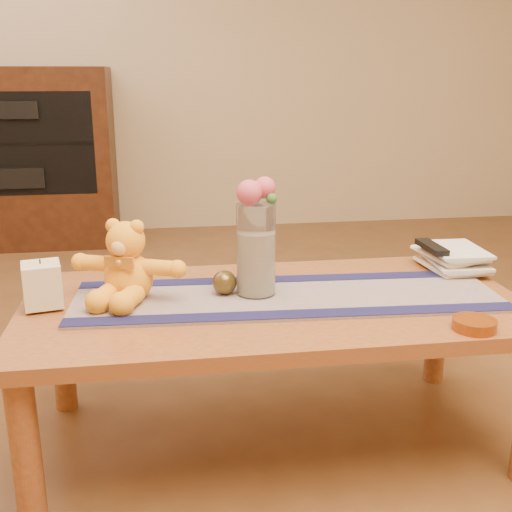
{
  "coord_description": "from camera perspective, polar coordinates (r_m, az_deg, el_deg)",
  "views": [
    {
      "loc": [
        -0.3,
        -1.63,
        1.06
      ],
      "look_at": [
        -0.05,
        0.0,
        0.58
      ],
      "focal_mm": 43.78,
      "sensor_mm": 36.0,
      "label": 1
    }
  ],
  "objects": [
    {
      "name": "floor",
      "position": [
        1.97,
        1.5,
        -16.36
      ],
      "size": [
        5.5,
        5.5,
        0.0
      ],
      "primitive_type": "plane",
      "color": "#553318",
      "rests_on": "ground"
    },
    {
      "name": "wall_back",
      "position": [
        4.4,
        -5.03,
        20.07
      ],
      "size": [
        5.5,
        0.0,
        5.5
      ],
      "primitive_type": "plane",
      "rotation": [
        1.57,
        0.0,
        0.0
      ],
      "color": "tan",
      "rests_on": "floor"
    },
    {
      "name": "coffee_table_top",
      "position": [
        1.77,
        1.6,
        -4.59
      ],
      "size": [
        1.4,
        0.7,
        0.04
      ],
      "primitive_type": "cube",
      "color": "brown",
      "rests_on": "floor"
    },
    {
      "name": "table_leg_fl",
      "position": [
        1.63,
        -20.27,
        -16.63
      ],
      "size": [
        0.07,
        0.07,
        0.41
      ],
      "primitive_type": "cylinder",
      "color": "brown",
      "rests_on": "floor"
    },
    {
      "name": "table_leg_bl",
      "position": [
        2.13,
        -17.3,
        -8.2
      ],
      "size": [
        0.07,
        0.07,
        0.41
      ],
      "primitive_type": "cylinder",
      "color": "brown",
      "rests_on": "floor"
    },
    {
      "name": "table_leg_br",
      "position": [
        2.3,
        16.22,
        -6.23
      ],
      "size": [
        0.07,
        0.07,
        0.41
      ],
      "primitive_type": "cylinder",
      "color": "brown",
      "rests_on": "floor"
    },
    {
      "name": "persian_runner",
      "position": [
        1.77,
        2.89,
        -3.74
      ],
      "size": [
        1.22,
        0.41,
        0.01
      ],
      "primitive_type": "cube",
      "rotation": [
        0.0,
        0.0,
        -0.05
      ],
      "color": "#1B214C",
      "rests_on": "coffee_table_top"
    },
    {
      "name": "runner_border_near",
      "position": [
        1.64,
        3.64,
        -5.31
      ],
      "size": [
        1.2,
        0.12,
        0.0
      ],
      "primitive_type": "cube",
      "rotation": [
        0.0,
        0.0,
        -0.05
      ],
      "color": "#15143E",
      "rests_on": "persian_runner"
    },
    {
      "name": "runner_border_far",
      "position": [
        1.91,
        2.25,
        -2.11
      ],
      "size": [
        1.2,
        0.12,
        0.0
      ],
      "primitive_type": "cube",
      "rotation": [
        0.0,
        0.0,
        -0.05
      ],
      "color": "#15143E",
      "rests_on": "persian_runner"
    },
    {
      "name": "teddy_bear",
      "position": [
        1.76,
        -11.65,
        -0.46
      ],
      "size": [
        0.39,
        0.36,
        0.21
      ],
      "primitive_type": null,
      "rotation": [
        0.0,
        0.0,
        -0.38
      ],
      "color": "#FFA420",
      "rests_on": "persian_runner"
    },
    {
      "name": "pillar_candle",
      "position": [
        1.78,
        -18.94,
        -2.49
      ],
      "size": [
        0.12,
        0.12,
        0.12
      ],
      "primitive_type": "cube",
      "rotation": [
        0.0,
        0.0,
        0.21
      ],
      "color": "beige",
      "rests_on": "persian_runner"
    },
    {
      "name": "candle_wick",
      "position": [
        1.76,
        -19.13,
        -0.47
      ],
      "size": [
        0.0,
        0.0,
        0.01
      ],
      "primitive_type": "cylinder",
      "rotation": [
        0.0,
        0.0,
        0.21
      ],
      "color": "black",
      "rests_on": "pillar_candle"
    },
    {
      "name": "glass_vase",
      "position": [
        1.75,
        -0.0,
        0.57
      ],
      "size": [
        0.11,
        0.11,
        0.26
      ],
      "primitive_type": "cylinder",
      "color": "silver",
      "rests_on": "persian_runner"
    },
    {
      "name": "potpourri_fill",
      "position": [
        1.76,
        -0.0,
        -0.65
      ],
      "size": [
        0.09,
        0.09,
        0.18
      ],
      "primitive_type": "cylinder",
      "color": "beige",
      "rests_on": "glass_vase"
    },
    {
      "name": "rose_left",
      "position": [
        1.7,
        -0.62,
        5.82
      ],
      "size": [
        0.07,
        0.07,
        0.07
      ],
      "primitive_type": "sphere",
      "color": "#CC485A",
      "rests_on": "glass_vase"
    },
    {
      "name": "rose_right",
      "position": [
        1.72,
        0.8,
        6.28
      ],
      "size": [
        0.06,
        0.06,
        0.06
      ],
      "primitive_type": "sphere",
      "color": "#CC485A",
      "rests_on": "glass_vase"
    },
    {
      "name": "blue_flower_back",
      "position": [
        1.75,
        0.15,
        5.89
      ],
      "size": [
        0.04,
        0.04,
        0.04
      ],
      "primitive_type": "sphere",
      "color": "#474699",
      "rests_on": "glass_vase"
    },
    {
      "name": "blue_flower_side",
      "position": [
        1.73,
        -1.09,
        5.5
      ],
      "size": [
        0.04,
        0.04,
        0.04
      ],
      "primitive_type": "sphere",
      "color": "#474699",
      "rests_on": "glass_vase"
    },
    {
      "name": "leaf_sprig",
      "position": [
        1.7,
        1.44,
        5.25
      ],
      "size": [
        0.03,
        0.03,
        0.03
      ],
      "primitive_type": "sphere",
      "color": "#33662D",
      "rests_on": "glass_vase"
    },
    {
      "name": "bronze_ball",
      "position": [
        1.77,
        -2.89,
        -2.42
      ],
      "size": [
        0.09,
        0.09,
        0.07
      ],
      "primitive_type": "sphere",
      "rotation": [
        0.0,
        0.0,
        0.39
      ],
      "color": "#503F1A",
      "rests_on": "persian_runner"
    },
    {
      "name": "book_bottom",
      "position": [
        2.08,
        15.48,
        -1.1
      ],
      "size": [
        0.18,
        0.23,
        0.02
      ],
      "primitive_type": "imported",
      "rotation": [
        0.0,
        0.0,
        0.07
      ],
      "color": "#FAE5C1",
      "rests_on": "coffee_table_top"
    },
    {
      "name": "book_lower",
      "position": [
        2.07,
        15.69,
        -0.63
      ],
      "size": [
        0.18,
        0.23,
        0.02
      ],
      "primitive_type": "imported",
      "rotation": [
        0.0,
        0.0,
        -0.07
      ],
      "color": "#FAE5C1",
      "rests_on": "book_bottom"
    },
    {
      "name": "book_upper",
      "position": [
        2.07,
        15.38,
        -0.08
      ],
      "size": [
        0.19,
        0.24,
        0.02
      ],
      "primitive_type": "imported",
      "rotation": [
        0.0,
        0.0,
        0.12
      ],
      "color": "#FAE5C1",
      "rests_on": "book_lower"
    },
    {
      "name": "book_top",
      "position": [
        2.06,
        15.73,
        0.4
      ],
      "size": [
        0.17,
        0.23,
        0.02
      ],
      "primitive_type": "imported",
      "rotation": [
        0.0,
        0.0,
        -0.03
      ],
      "color": "#FAE5C1",
      "rests_on": "book_upper"
    },
    {
      "name": "tv_remote",
      "position": [
        2.05,
        15.76,
        0.8
      ],
      "size": [
        0.05,
        0.16,
        0.02
      ],
      "primitive_type": "cube",
      "rotation": [
        0.0,
        0.0,
        0.02
      ],
      "color": "black",
      "rests_on": "book_top"
    },
    {
      "name": "amber_dish",
      "position": [
        1.65,
        19.32,
        -5.92
      ],
      "size": [
        0.14,
        0.14,
        0.03
      ],
      "primitive_type": "cylinder",
      "rotation": [
        0.0,
        0.0,
        0.39
      ],
      "color": "#BF5914",
      "rests_on": "coffee_table_top"
    },
    {
      "name": "media_cabinet",
      "position": [
        4.24,
        -21.09,
        8.35
      ],
      "size": [
        1.2,
        0.5,
        1.1
      ],
      "primitive_type": "cube",
      "color": "black",
      "rests_on": "floor"
    },
    {
      "name": "cabinet_cavity",
      "position": [
        4.0,
        -21.94,
        9.43
      ],
      "size": [
        1.02,
        0.03,
        0.61
      ],
      "primitive_type": "cube",
      "color": "black",
      "rests_on": "media_cabinet"
    },
    {
      "name": "cabinet_shelf",
      "position": [
        4.08,
        -21.68,
        9.58
      ],
      "size": [
        1.02,
        0.2,
        0.02
      ],
      "primitive_type": "cube",
      "color": "black",
      "rests_on": "media_cabinet"
    },
    {
      "name": "stereo_upper",
      "position": [
        4.08,
        -21.91,
        12.36
      ],
      "size": [
        0.42,
        0.28,
        0.1
      ],
      "primitive_type": "cube",
      "color": "black",
      "rests_on": "media_cabinet"
    },
    {
      "name": "stereo_lower",
      "position": [
        4.12,
        -21.33,
        6.89
      ],
      "size": [
        0.42,
        0.28,
        0.12
      ],
      "primitive_type": "cube",
      "color": "black",
      "rests_on": "media_cabinet"
    }
  ]
}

